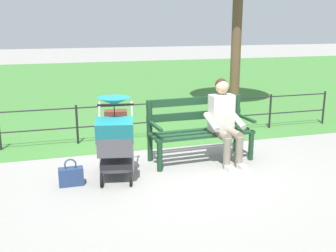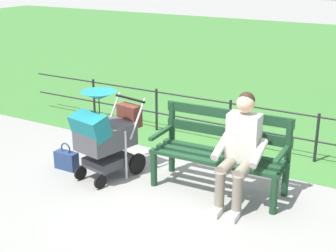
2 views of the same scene
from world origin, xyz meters
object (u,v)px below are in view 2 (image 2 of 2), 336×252
object	(u,v)px
park_bench	(221,148)
handbag	(66,160)
person_on_bench	(240,147)
stroller	(105,133)

from	to	relation	value
park_bench	handbag	distance (m)	2.10
handbag	person_on_bench	bearing A→B (deg)	-172.71
stroller	handbag	world-z (taller)	stroller
park_bench	stroller	world-z (taller)	stroller
person_on_bench	handbag	size ratio (longest dim) A/B	3.45
person_on_bench	stroller	size ratio (longest dim) A/B	1.11
park_bench	handbag	size ratio (longest dim) A/B	4.38
person_on_bench	handbag	distance (m)	2.40
person_on_bench	park_bench	bearing A→B (deg)	-34.92
person_on_bench	handbag	world-z (taller)	person_on_bench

